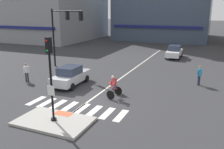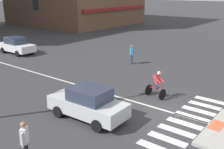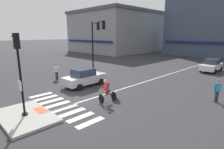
# 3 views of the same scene
# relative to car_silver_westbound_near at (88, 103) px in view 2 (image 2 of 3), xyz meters

# --- Properties ---
(ground_plane) EXTENTS (300.00, 300.00, 0.00)m
(ground_plane) POSITION_rel_car_silver_westbound_near_xyz_m (2.90, -2.79, -0.81)
(ground_plane) COLOR #333335
(tactile_pad_front) EXTENTS (1.10, 0.60, 0.01)m
(tactile_pad_front) POSITION_rel_car_silver_westbound_near_xyz_m (2.90, -5.45, -0.66)
(tactile_pad_front) COLOR #DB5B38
(tactile_pad_front) RESTS_ON traffic_island
(crosswalk_stripe_a) EXTENTS (0.44, 1.80, 0.01)m
(crosswalk_stripe_a) POSITION_rel_car_silver_westbound_near_xyz_m (-0.29, -4.08, -0.81)
(crosswalk_stripe_a) COLOR silver
(crosswalk_stripe_a) RESTS_ON ground
(crosswalk_stripe_b) EXTENTS (0.44, 1.80, 0.01)m
(crosswalk_stripe_b) POSITION_rel_car_silver_westbound_near_xyz_m (0.62, -4.08, -0.81)
(crosswalk_stripe_b) COLOR silver
(crosswalk_stripe_b) RESTS_ON ground
(crosswalk_stripe_c) EXTENTS (0.44, 1.80, 0.01)m
(crosswalk_stripe_c) POSITION_rel_car_silver_westbound_near_xyz_m (1.53, -4.08, -0.81)
(crosswalk_stripe_c) COLOR silver
(crosswalk_stripe_c) RESTS_ON ground
(crosswalk_stripe_d) EXTENTS (0.44, 1.80, 0.01)m
(crosswalk_stripe_d) POSITION_rel_car_silver_westbound_near_xyz_m (2.44, -4.08, -0.81)
(crosswalk_stripe_d) COLOR silver
(crosswalk_stripe_d) RESTS_ON ground
(crosswalk_stripe_e) EXTENTS (0.44, 1.80, 0.01)m
(crosswalk_stripe_e) POSITION_rel_car_silver_westbound_near_xyz_m (3.36, -4.08, -0.81)
(crosswalk_stripe_e) COLOR silver
(crosswalk_stripe_e) RESTS_ON ground
(crosswalk_stripe_f) EXTENTS (0.44, 1.80, 0.01)m
(crosswalk_stripe_f) POSITION_rel_car_silver_westbound_near_xyz_m (4.27, -4.08, -0.81)
(crosswalk_stripe_f) COLOR silver
(crosswalk_stripe_f) RESTS_ON ground
(crosswalk_stripe_g) EXTENTS (0.44, 1.80, 0.01)m
(crosswalk_stripe_g) POSITION_rel_car_silver_westbound_near_xyz_m (5.18, -4.08, -0.81)
(crosswalk_stripe_g) COLOR silver
(crosswalk_stripe_g) RESTS_ON ground
(crosswalk_stripe_h) EXTENTS (0.44, 1.80, 0.01)m
(crosswalk_stripe_h) POSITION_rel_car_silver_westbound_near_xyz_m (6.09, -4.08, -0.81)
(crosswalk_stripe_h) COLOR silver
(crosswalk_stripe_h) RESTS_ON ground
(lane_centre_line) EXTENTS (0.14, 28.00, 0.01)m
(lane_centre_line) POSITION_rel_car_silver_westbound_near_xyz_m (3.17, 7.21, -0.81)
(lane_centre_line) COLOR silver
(lane_centre_line) RESTS_ON ground
(car_silver_westbound_near) EXTENTS (1.96, 4.16, 1.64)m
(car_silver_westbound_near) POSITION_rel_car_silver_westbound_near_xyz_m (0.00, 0.00, 0.00)
(car_silver_westbound_near) COLOR silver
(car_silver_westbound_near) RESTS_ON ground
(car_white_eastbound_distant) EXTENTS (1.87, 4.12, 1.64)m
(car_white_eastbound_distant) POSITION_rel_car_silver_westbound_near_xyz_m (6.21, 15.67, 0.00)
(car_white_eastbound_distant) COLOR white
(car_white_eastbound_distant) RESTS_ON ground
(cyclist) EXTENTS (0.83, 1.19, 1.68)m
(cyclist) POSITION_rel_car_silver_westbound_near_xyz_m (4.50, -1.35, 0.06)
(cyclist) COLOR black
(cyclist) RESTS_ON ground
(pedestrian_at_curb_left) EXTENTS (0.46, 0.39, 1.67)m
(pedestrian_at_curb_left) POSITION_rel_car_silver_westbound_near_xyz_m (-4.12, -0.66, 0.17)
(pedestrian_at_curb_left) COLOR black
(pedestrian_at_curb_left) RESTS_ON ground
(pedestrian_waiting_far_side) EXTENTS (0.39, 0.47, 1.67)m
(pedestrian_waiting_far_side) POSITION_rel_car_silver_westbound_near_xyz_m (10.01, 4.17, 0.17)
(pedestrian_waiting_far_side) COLOR #2D334C
(pedestrian_waiting_far_side) RESTS_ON ground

